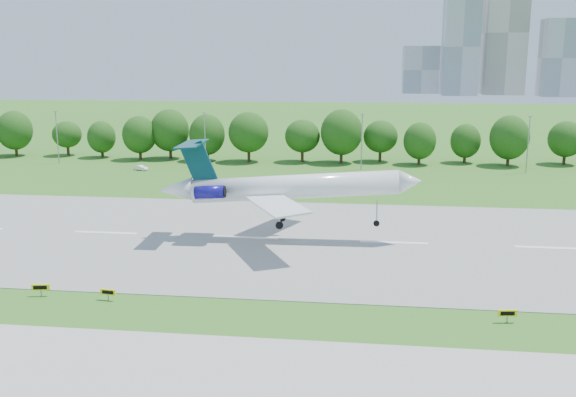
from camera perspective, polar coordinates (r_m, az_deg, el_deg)
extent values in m
plane|color=#32651A|center=(64.84, -7.94, -9.53)|extent=(600.00, 600.00, 0.00)
cube|color=gray|center=(87.91, -3.78, -3.50)|extent=(400.00, 45.00, 0.08)
cylinder|color=#382314|center=(169.67, -19.73, 4.13)|extent=(0.70, 0.70, 3.60)
sphere|color=#17390E|center=(169.15, -19.84, 5.60)|extent=(8.40, 8.40, 8.40)
cylinder|color=#382314|center=(155.89, -6.44, 4.10)|extent=(0.70, 0.70, 3.60)
sphere|color=#17390E|center=(155.33, -6.48, 5.71)|extent=(8.40, 8.40, 8.40)
cylinder|color=#382314|center=(151.72, 8.46, 3.82)|extent=(0.70, 0.70, 3.60)
sphere|color=#17390E|center=(151.13, 8.51, 5.47)|extent=(8.40, 8.40, 8.40)
cylinder|color=#382314|center=(157.90, 23.15, 3.29)|extent=(0.70, 0.70, 3.60)
sphere|color=#17390E|center=(157.34, 23.28, 4.87)|extent=(8.40, 8.40, 8.40)
cylinder|color=gray|center=(158.06, -19.83, 5.10)|extent=(0.24, 0.24, 12.00)
cube|color=gray|center=(157.47, -19.99, 7.30)|extent=(0.90, 0.25, 0.18)
cylinder|color=gray|center=(145.71, -7.39, 5.17)|extent=(0.24, 0.24, 12.00)
cube|color=gray|center=(145.08, -7.45, 7.56)|extent=(0.90, 0.25, 0.18)
cylinder|color=gray|center=(141.19, 6.56, 4.96)|extent=(0.24, 0.24, 12.00)
cube|color=gray|center=(140.54, 6.63, 7.43)|extent=(0.90, 0.25, 0.18)
cylinder|color=gray|center=(145.21, 20.55, 4.46)|extent=(0.24, 0.24, 12.00)
cube|color=gray|center=(144.57, 20.73, 6.85)|extent=(0.90, 0.25, 0.18)
cube|color=#B2B2B7|center=(442.02, 15.08, 12.88)|extent=(22.00, 22.00, 62.00)
cube|color=beige|center=(461.94, 18.68, 13.74)|extent=(26.00, 26.00, 80.00)
cube|color=#B2B2B7|center=(449.06, 22.86, 11.44)|extent=(20.00, 20.00, 48.00)
cube|color=#B2B2B7|center=(464.48, 11.69, 11.15)|extent=(24.00, 24.00, 32.00)
cylinder|color=white|center=(85.21, 0.58, 1.05)|extent=(27.69, 4.30, 4.96)
cone|color=white|center=(85.30, 10.80, 1.51)|extent=(3.25, 3.32, 3.38)
cone|color=white|center=(87.92, -9.83, 0.78)|extent=(4.71, 3.38, 3.48)
cube|color=white|center=(79.33, -0.95, -0.56)|extent=(9.52, 12.66, 0.52)
cube|color=white|center=(91.80, -0.16, 1.23)|extent=(8.81, 12.73, 0.52)
cube|color=#05353F|center=(86.54, -7.92, 3.11)|extent=(4.93, 0.65, 6.25)
cube|color=#05353F|center=(86.37, -8.56, 4.81)|extent=(3.28, 8.80, 0.39)
cylinder|color=navy|center=(84.49, -6.99, 0.56)|extent=(4.01, 1.89, 1.98)
cylinder|color=navy|center=(89.06, -6.37, 1.19)|extent=(4.01, 1.89, 1.98)
cylinder|color=gray|center=(85.83, 7.90, -1.17)|extent=(0.18, 0.18, 3.20)
cylinder|color=black|center=(86.22, 7.87, -2.21)|extent=(0.83, 0.31, 0.82)
cylinder|color=gray|center=(84.10, -0.77, -1.34)|extent=(0.22, 0.22, 3.20)
cylinder|color=black|center=(84.50, -0.77, -2.39)|extent=(1.02, 0.45, 1.01)
cylinder|color=gray|center=(88.00, -0.52, -0.72)|extent=(0.22, 0.22, 3.20)
cylinder|color=black|center=(88.38, -0.52, -1.73)|extent=(1.02, 0.45, 1.01)
cube|color=gray|center=(71.52, -21.09, -7.80)|extent=(0.13, 0.13, 0.80)
cube|color=yellow|center=(71.33, -21.12, -7.37)|extent=(1.84, 0.51, 0.63)
cube|color=black|center=(71.22, -21.15, -7.40)|extent=(1.36, 0.25, 0.40)
cube|color=gray|center=(68.26, -15.69, -8.41)|extent=(0.11, 0.11, 0.73)
cube|color=yellow|center=(68.08, -15.72, -8.00)|extent=(1.68, 0.37, 0.57)
cube|color=black|center=(67.99, -15.76, -8.03)|extent=(1.25, 0.16, 0.36)
cube|color=gray|center=(63.88, 18.90, -10.07)|extent=(0.13, 0.13, 0.78)
cube|color=yellow|center=(63.68, 18.93, -9.61)|extent=(1.78, 0.44, 0.61)
cube|color=black|center=(63.57, 18.97, -9.65)|extent=(1.32, 0.21, 0.39)
imported|color=white|center=(144.05, -12.97, 2.68)|extent=(3.58, 2.24, 1.11)
imported|color=white|center=(149.66, -7.65, 3.28)|extent=(4.15, 3.00, 1.31)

